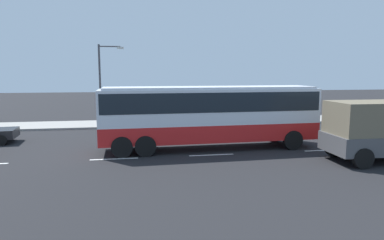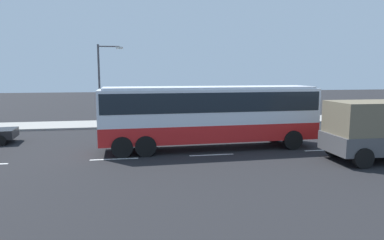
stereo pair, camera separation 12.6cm
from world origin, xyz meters
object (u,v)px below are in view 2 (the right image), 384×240
at_px(coach_bus, 210,111).
at_px(street_lamp, 102,79).
at_px(car_red_compact, 379,128).
at_px(pedestrian_near_curb, 246,110).

height_order(coach_bus, street_lamp, street_lamp).
relative_size(car_red_compact, street_lamp, 0.69).
bearing_deg(car_red_compact, street_lamp, 148.75).
bearing_deg(coach_bus, pedestrian_near_curb, 58.98).
xyz_separation_m(car_red_compact, street_lamp, (-17.66, 8.41, 3.02)).
xyz_separation_m(coach_bus, car_red_compact, (11.09, 0.23, -1.38)).
relative_size(car_red_compact, pedestrian_near_curb, 2.81).
relative_size(coach_bus, pedestrian_near_curb, 8.00).
bearing_deg(pedestrian_near_curb, car_red_compact, 41.93).
xyz_separation_m(pedestrian_near_curb, street_lamp, (-12.14, -1.21, 2.81)).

